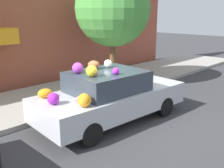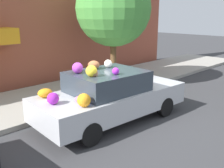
% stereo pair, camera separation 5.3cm
% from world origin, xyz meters
% --- Properties ---
extents(ground_plane, '(60.00, 60.00, 0.00)m').
position_xyz_m(ground_plane, '(0.00, 0.00, 0.00)').
color(ground_plane, '#38383A').
extents(sidewalk_curb, '(24.00, 3.20, 0.14)m').
position_xyz_m(sidewalk_curb, '(0.00, 2.70, 0.07)').
color(sidewalk_curb, '#9E998E').
rests_on(sidewalk_curb, ground).
extents(building_facade, '(18.00, 1.20, 6.08)m').
position_xyz_m(building_facade, '(-0.08, 4.93, 3.00)').
color(building_facade, '#9E4C38').
rests_on(building_facade, ground).
extents(street_tree, '(2.98, 2.98, 4.48)m').
position_xyz_m(street_tree, '(2.62, 2.44, 3.12)').
color(street_tree, brown).
rests_on(street_tree, sidewalk_curb).
extents(fire_hydrant, '(0.20, 0.20, 0.70)m').
position_xyz_m(fire_hydrant, '(1.04, 1.55, 0.49)').
color(fire_hydrant, '#B2B2B7').
rests_on(fire_hydrant, sidewalk_curb).
extents(art_car, '(4.52, 2.06, 1.73)m').
position_xyz_m(art_car, '(-0.07, -0.12, 0.74)').
color(art_car, '#B7BABF').
rests_on(art_car, ground).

